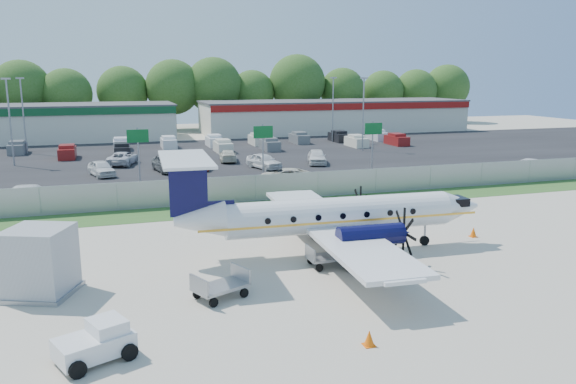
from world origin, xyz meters
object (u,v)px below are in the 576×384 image
object	(u,v)px
baggage_cart_near	(221,286)
baggage_cart_far	(329,256)
pushback_tug	(97,342)
service_container	(40,264)
aircraft	(333,215)

from	to	relation	value
baggage_cart_near	baggage_cart_far	bearing A→B (deg)	22.10
pushback_tug	baggage_cart_near	bearing A→B (deg)	38.89
baggage_cart_near	service_container	size ratio (longest dim) A/B	0.75
aircraft	baggage_cart_far	world-z (taller)	aircraft
aircraft	service_container	distance (m)	14.28
aircraft	service_container	size ratio (longest dim) A/B	5.03
pushback_tug	baggage_cart_near	distance (m)	6.33
aircraft	baggage_cart_far	size ratio (longest dim) A/B	8.29
baggage_cart_near	aircraft	bearing A→B (deg)	32.13
baggage_cart_near	pushback_tug	bearing A→B (deg)	-141.11
baggage_cart_near	service_container	distance (m)	7.87
pushback_tug	baggage_cart_far	world-z (taller)	pushback_tug
baggage_cart_far	service_container	bearing A→B (deg)	178.41
pushback_tug	service_container	distance (m)	7.19
pushback_tug	baggage_cart_far	xyz separation A→B (m)	(10.84, 6.37, -0.12)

